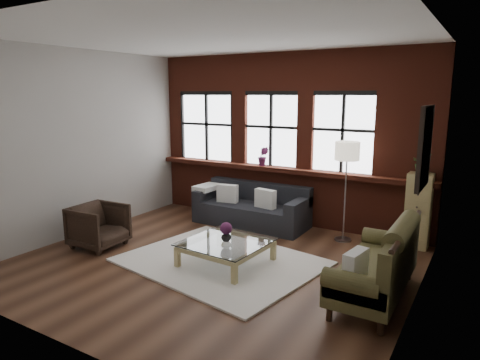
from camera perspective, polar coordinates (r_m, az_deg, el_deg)
The scene contains 26 objects.
floor at distance 6.44m, azimuth -3.56°, elevation -10.90°, with size 5.50×5.50×0.00m, color #402417.
ceiling at distance 6.01m, azimuth -3.96°, elevation 18.60°, with size 5.50×5.50×0.00m, color white.
wall_back at distance 8.19m, azimuth 6.25°, elevation 5.42°, with size 5.50×5.50×0.00m, color #A8A49C.
wall_front at distance 4.24m, azimuth -23.26°, elevation -1.01°, with size 5.50×5.50×0.00m, color #A8A49C.
wall_left at distance 7.90m, azimuth -20.47°, elevation 4.56°, with size 5.00×5.00×0.00m, color #A8A49C.
wall_right at distance 5.02m, azimuth 23.08°, elevation 0.81°, with size 5.00×5.00×0.00m, color #A8A49C.
brick_backwall at distance 8.14m, azimuth 6.07°, elevation 5.39°, with size 5.50×0.12×3.20m, color maroon, non-canonical shape.
sill_ledge at distance 8.13m, azimuth 5.73°, elevation 1.40°, with size 5.50×0.30×0.08m, color maroon.
window_left at distance 9.03m, azimuth -4.37°, elevation 6.96°, with size 1.38×0.10×1.50m, color black, non-canonical shape.
window_mid at distance 8.26m, azimuth 4.23°, elevation 6.55°, with size 1.38×0.10×1.50m, color black, non-canonical shape.
window_right at distance 7.74m, azimuth 13.58°, elevation 5.94°, with size 1.38×0.10×1.50m, color black, non-canonical shape.
wall_poster at distance 5.28m, azimuth 23.43°, elevation 4.01°, with size 0.05×0.74×0.94m, color black, non-canonical shape.
shag_rug at distance 6.44m, azimuth -2.56°, elevation -10.77°, with size 2.71×2.13×0.03m, color white.
dark_sofa at distance 8.07m, azimuth 1.46°, elevation -3.36°, with size 2.14×0.87×0.77m, color black, non-canonical shape.
pillow_a at distance 8.17m, azimuth -1.68°, elevation -1.80°, with size 0.40×0.14×0.34m, color white.
pillow_b at distance 7.78m, azimuth 3.40°, elevation -2.50°, with size 0.40×0.14×0.34m, color white.
vintage_settee at distance 5.46m, azimuth 17.54°, elevation -10.13°, with size 0.81×1.83×0.98m, color #4B4622, non-canonical shape.
pillow_settee at distance 4.94m, azimuth 15.14°, elevation -10.99°, with size 0.14×0.38×0.34m, color white.
armchair at distance 7.32m, azimuth -18.31°, elevation -5.84°, with size 0.74×0.77×0.70m, color black.
coffee_table at distance 6.29m, azimuth -1.85°, elevation -9.73°, with size 1.11×1.11×0.37m, color tan, non-canonical shape.
vase at distance 6.20m, azimuth -1.86°, elevation -7.46°, with size 0.15×0.15×0.16m, color #B2B2B2.
flowers at distance 6.16m, azimuth -1.87°, elevation -6.46°, with size 0.18×0.18×0.18m, color #551D45.
drawer_chest at distance 7.44m, azimuth 22.69°, elevation -3.78°, with size 0.37×0.37×1.22m, color tan.
potted_plant_top at distance 7.29m, azimuth 23.15°, elevation 2.10°, with size 0.29×0.25×0.33m, color #2D5923.
floor_lamp at distance 7.30m, azimuth 13.89°, elevation -1.01°, with size 0.40×0.40×1.83m, color #A5A5A8, non-canonical shape.
sill_plant at distance 8.25m, azimuth 3.11°, elevation 3.18°, with size 0.21×0.17×0.37m, color #551D45.
Camera 1 is at (3.39, -4.91, 2.44)m, focal length 32.00 mm.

